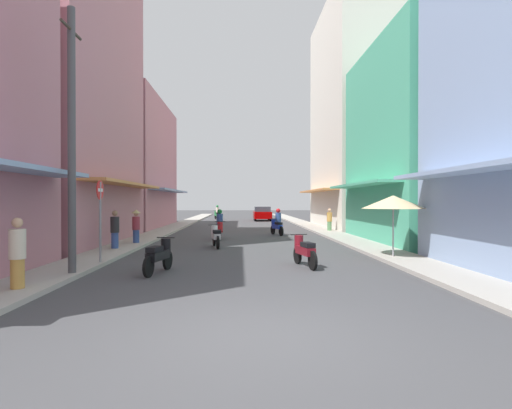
# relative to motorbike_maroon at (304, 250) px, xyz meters

# --- Properties ---
(ground_plane) EXTENTS (119.81, 119.81, 0.00)m
(ground_plane) POSITION_rel_motorbike_maroon_xyz_m (-1.70, 16.94, -0.50)
(ground_plane) COLOR #424244
(sidewalk_left) EXTENTS (1.61, 62.46, 0.12)m
(sidewalk_left) POSITION_rel_motorbike_maroon_xyz_m (-6.94, 16.94, -0.44)
(sidewalk_left) COLOR #ADA89E
(sidewalk_left) RESTS_ON ground
(sidewalk_right) EXTENTS (1.61, 62.46, 0.12)m
(sidewalk_right) POSITION_rel_motorbike_maroon_xyz_m (3.53, 16.94, -0.44)
(sidewalk_right) COLOR #ADA89E
(sidewalk_right) RESTS_ON ground
(building_left_mid) EXTENTS (7.05, 10.34, 14.59)m
(building_left_mid) POSITION_rel_motorbike_maroon_xyz_m (-10.74, 6.84, 6.79)
(building_left_mid) COLOR #B7727F
(building_left_mid) RESTS_ON ground
(building_left_far) EXTENTS (7.05, 11.93, 9.52)m
(building_left_far) POSITION_rel_motorbike_maroon_xyz_m (-10.74, 18.48, 4.25)
(building_left_far) COLOR #B7727F
(building_left_far) RESTS_ON ground
(building_right_mid) EXTENTS (7.05, 9.04, 9.55)m
(building_right_mid) POSITION_rel_motorbike_maroon_xyz_m (7.33, 7.02, 4.27)
(building_right_mid) COLOR #4CB28C
(building_right_mid) RESTS_ON ground
(building_right_far) EXTENTS (7.05, 11.27, 16.70)m
(building_right_far) POSITION_rel_motorbike_maroon_xyz_m (7.33, 18.05, 7.84)
(building_right_far) COLOR silver
(building_right_far) RESTS_ON ground
(motorbike_maroon) EXTENTS (0.63, 1.79, 0.96)m
(motorbike_maroon) POSITION_rel_motorbike_maroon_xyz_m (0.00, 0.00, 0.00)
(motorbike_maroon) COLOR black
(motorbike_maroon) RESTS_ON ground
(motorbike_blue) EXTENTS (0.73, 1.75, 1.58)m
(motorbike_blue) POSITION_rel_motorbike_maroon_xyz_m (0.21, 11.42, 0.20)
(motorbike_blue) COLOR black
(motorbike_blue) RESTS_ON ground
(motorbike_green) EXTENTS (0.75, 1.74, 1.58)m
(motorbike_green) POSITION_rel_motorbike_maroon_xyz_m (-4.56, 32.26, 0.20)
(motorbike_green) COLOR black
(motorbike_green) RESTS_ON ground
(motorbike_red) EXTENTS (0.55, 1.81, 1.58)m
(motorbike_red) POSITION_rel_motorbike_maroon_xyz_m (-3.04, 9.07, 0.20)
(motorbike_red) COLOR black
(motorbike_red) RESTS_ON ground
(motorbike_black) EXTENTS (0.64, 1.78, 0.96)m
(motorbike_black) POSITION_rel_motorbike_maroon_xyz_m (-4.21, -0.93, 0.00)
(motorbike_black) COLOR black
(motorbike_black) RESTS_ON ground
(motorbike_white) EXTENTS (0.61, 1.79, 0.96)m
(motorbike_white) POSITION_rel_motorbike_maroon_xyz_m (-3.02, 5.24, 0.00)
(motorbike_white) COLOR black
(motorbike_white) RESTS_ON ground
(parked_car) EXTENTS (1.76, 4.10, 1.45)m
(parked_car) POSITION_rel_motorbike_maroon_xyz_m (0.27, 28.98, 0.24)
(parked_car) COLOR #8C0000
(parked_car) RESTS_ON ground
(pedestrian_foreground) EXTENTS (0.44, 0.44, 1.62)m
(pedestrian_foreground) POSITION_rel_motorbike_maroon_xyz_m (-6.69, 6.18, 0.41)
(pedestrian_foreground) COLOR #334C8C
(pedestrian_foreground) RESTS_ON ground
(pedestrian_midway) EXTENTS (0.34, 0.34, 1.63)m
(pedestrian_midway) POSITION_rel_motorbike_maroon_xyz_m (-6.98, 4.03, 0.31)
(pedestrian_midway) COLOR #334C8C
(pedestrian_midway) RESTS_ON ground
(pedestrian_crossing) EXTENTS (0.34, 0.34, 1.54)m
(pedestrian_crossing) POSITION_rel_motorbike_maroon_xyz_m (3.78, 13.43, 0.26)
(pedestrian_crossing) COLOR #598C59
(pedestrian_crossing) RESTS_ON ground
(pedestrian_far) EXTENTS (0.34, 0.34, 1.65)m
(pedestrian_far) POSITION_rel_motorbike_maroon_xyz_m (-6.77, -3.36, 0.32)
(pedestrian_far) COLOR #BF8C3F
(pedestrian_far) RESTS_ON ground
(vendor_umbrella) EXTENTS (2.12, 2.12, 2.20)m
(vendor_umbrella) POSITION_rel_motorbike_maroon_xyz_m (3.28, 1.32, 1.47)
(vendor_umbrella) COLOR #99999E
(vendor_umbrella) RESTS_ON ground
(utility_pole) EXTENTS (0.20, 1.20, 7.10)m
(utility_pole) POSITION_rel_motorbike_maroon_xyz_m (-6.38, -1.48, 3.12)
(utility_pole) COLOR #4C4C4F
(utility_pole) RESTS_ON ground
(street_sign_no_entry) EXTENTS (0.07, 0.60, 2.65)m
(street_sign_no_entry) POSITION_rel_motorbike_maroon_xyz_m (-6.28, 0.36, 1.21)
(street_sign_no_entry) COLOR gray
(street_sign_no_entry) RESTS_ON ground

